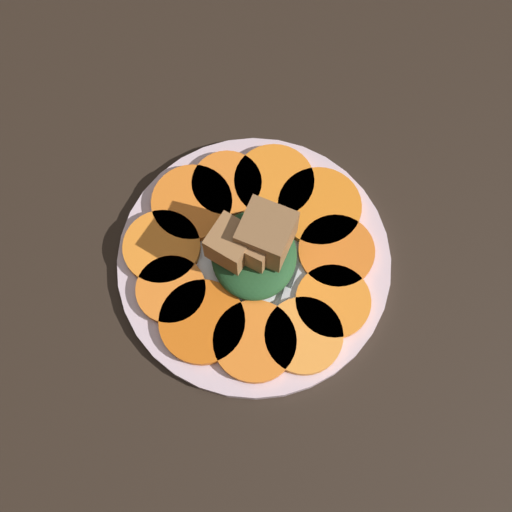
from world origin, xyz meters
The scene contains 15 objects.
table_slab centered at (0.00, 0.00, 1.00)cm, with size 120.00×120.00×2.00cm, color black.
plate centered at (0.00, 0.00, 2.52)cm, with size 26.75×26.75×1.05cm.
carrot_slice_0 centered at (7.94, 2.68, 3.51)cm, with size 7.06×7.06×0.82cm, color orange.
carrot_slice_1 centered at (5.88, 6.14, 3.51)cm, with size 8.08×8.08×0.82cm, color orange.
carrot_slice_2 centered at (1.20, 8.99, 3.51)cm, with size 7.56×7.56×0.82cm, color orange.
carrot_slice_3 centered at (-3.14, 7.95, 3.51)cm, with size 6.69×6.69×0.82cm, color orange.
carrot_slice_4 centered at (-6.31, 4.93, 3.51)cm, with size 8.14×8.14×0.82cm, color #D56013.
carrot_slice_5 centered at (-8.19, -0.28, 3.51)cm, with size 7.82×7.82×0.82cm, color orange.
carrot_slice_6 centered at (-7.71, -4.57, 3.51)cm, with size 7.36×7.36×0.82cm, color orange.
carrot_slice_7 centered at (-4.43, -7.45, 3.51)cm, with size 7.18×7.18×0.82cm, color orange.
carrot_slice_8 centered at (0.62, -8.01, 3.51)cm, with size 7.44×7.44×0.82cm, color orange.
carrot_slice_9 centered at (5.36, -6.54, 3.51)cm, with size 8.34×8.34×0.82cm, color orange.
carrot_slice_10 centered at (8.14, -2.08, 3.51)cm, with size 8.08×8.08×0.82cm, color orange.
center_pile centered at (0.14, 0.05, 6.06)cm, with size 9.12×8.76×7.21cm.
fork centered at (-0.93, -4.88, 3.30)cm, with size 18.17×7.93×0.40cm.
Camera 1 is at (-22.70, 0.19, 68.54)cm, focal length 50.00 mm.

